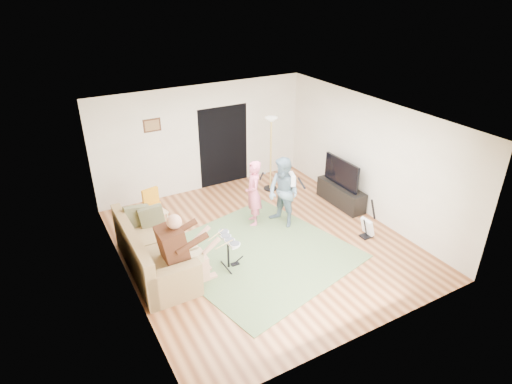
{
  "coord_description": "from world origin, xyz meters",
  "views": [
    {
      "loc": [
        -3.79,
        -6.49,
        5.01
      ],
      "look_at": [
        0.01,
        0.3,
        1.05
      ],
      "focal_mm": 30.0,
      "sensor_mm": 36.0,
      "label": 1
    }
  ],
  "objects_px": {
    "drum_kit": "(228,254)",
    "torchiere_lamp": "(271,141)",
    "sofa": "(150,256)",
    "tv_cabinet": "(341,195)",
    "television": "(341,173)",
    "singer": "(253,193)",
    "dining_chair": "(156,215)",
    "guitar_spare": "(368,226)",
    "guitarist": "(283,193)"
  },
  "relations": [
    {
      "from": "drum_kit",
      "to": "singer",
      "type": "height_order",
      "value": "singer"
    },
    {
      "from": "dining_chair",
      "to": "tv_cabinet",
      "type": "height_order",
      "value": "dining_chair"
    },
    {
      "from": "television",
      "to": "singer",
      "type": "bearing_deg",
      "value": 173.64
    },
    {
      "from": "guitar_spare",
      "to": "television",
      "type": "distance_m",
      "value": 1.61
    },
    {
      "from": "torchiere_lamp",
      "to": "dining_chair",
      "type": "relative_size",
      "value": 2.1
    },
    {
      "from": "tv_cabinet",
      "to": "television",
      "type": "relative_size",
      "value": 1.22
    },
    {
      "from": "television",
      "to": "guitarist",
      "type": "bearing_deg",
      "value": -176.19
    },
    {
      "from": "singer",
      "to": "torchiere_lamp",
      "type": "bearing_deg",
      "value": 155.33
    },
    {
      "from": "sofa",
      "to": "guitar_spare",
      "type": "height_order",
      "value": "sofa"
    },
    {
      "from": "drum_kit",
      "to": "guitar_spare",
      "type": "distance_m",
      "value": 3.08
    },
    {
      "from": "singer",
      "to": "guitarist",
      "type": "relative_size",
      "value": 0.95
    },
    {
      "from": "sofa",
      "to": "tv_cabinet",
      "type": "bearing_deg",
      "value": 3.72
    },
    {
      "from": "guitar_spare",
      "to": "television",
      "type": "height_order",
      "value": "television"
    },
    {
      "from": "torchiere_lamp",
      "to": "dining_chair",
      "type": "height_order",
      "value": "torchiere_lamp"
    },
    {
      "from": "sofa",
      "to": "drum_kit",
      "type": "distance_m",
      "value": 1.46
    },
    {
      "from": "drum_kit",
      "to": "dining_chair",
      "type": "height_order",
      "value": "dining_chair"
    },
    {
      "from": "television",
      "to": "tv_cabinet",
      "type": "bearing_deg",
      "value": 0.0
    },
    {
      "from": "guitar_spare",
      "to": "television",
      "type": "xyz_separation_m",
      "value": [
        0.4,
        1.44,
        0.59
      ]
    },
    {
      "from": "sofa",
      "to": "television",
      "type": "xyz_separation_m",
      "value": [
        4.75,
        0.31,
        0.53
      ]
    },
    {
      "from": "tv_cabinet",
      "to": "dining_chair",
      "type": "bearing_deg",
      "value": 165.41
    },
    {
      "from": "singer",
      "to": "guitarist",
      "type": "distance_m",
      "value": 0.66
    },
    {
      "from": "dining_chair",
      "to": "tv_cabinet",
      "type": "xyz_separation_m",
      "value": [
        4.25,
        -1.11,
        -0.08
      ]
    },
    {
      "from": "drum_kit",
      "to": "torchiere_lamp",
      "type": "height_order",
      "value": "torchiere_lamp"
    },
    {
      "from": "torchiere_lamp",
      "to": "singer",
      "type": "bearing_deg",
      "value": -133.26
    },
    {
      "from": "drum_kit",
      "to": "torchiere_lamp",
      "type": "distance_m",
      "value": 3.63
    },
    {
      "from": "guitarist",
      "to": "tv_cabinet",
      "type": "height_order",
      "value": "guitarist"
    },
    {
      "from": "sofa",
      "to": "guitarist",
      "type": "distance_m",
      "value": 3.11
    },
    {
      "from": "sofa",
      "to": "guitarist",
      "type": "bearing_deg",
      "value": 3.74
    },
    {
      "from": "drum_kit",
      "to": "tv_cabinet",
      "type": "relative_size",
      "value": 0.49
    },
    {
      "from": "sofa",
      "to": "torchiere_lamp",
      "type": "xyz_separation_m",
      "value": [
        3.73,
        1.85,
        1.01
      ]
    },
    {
      "from": "sofa",
      "to": "tv_cabinet",
      "type": "height_order",
      "value": "sofa"
    },
    {
      "from": "sofa",
      "to": "dining_chair",
      "type": "relative_size",
      "value": 2.56
    },
    {
      "from": "singer",
      "to": "guitar_spare",
      "type": "height_order",
      "value": "singer"
    },
    {
      "from": "guitarist",
      "to": "guitar_spare",
      "type": "xyz_separation_m",
      "value": [
        1.29,
        -1.32,
        -0.54
      ]
    },
    {
      "from": "drum_kit",
      "to": "guitarist",
      "type": "bearing_deg",
      "value": 25.8
    },
    {
      "from": "television",
      "to": "dining_chair",
      "type": "bearing_deg",
      "value": 165.24
    },
    {
      "from": "guitar_spare",
      "to": "tv_cabinet",
      "type": "bearing_deg",
      "value": 72.54
    },
    {
      "from": "dining_chair",
      "to": "television",
      "type": "bearing_deg",
      "value": -27.48
    },
    {
      "from": "drum_kit",
      "to": "guitar_spare",
      "type": "bearing_deg",
      "value": -8.85
    },
    {
      "from": "guitar_spare",
      "to": "drum_kit",
      "type": "bearing_deg",
      "value": 171.15
    },
    {
      "from": "tv_cabinet",
      "to": "torchiere_lamp",
      "type": "bearing_deg",
      "value": 124.96
    },
    {
      "from": "guitar_spare",
      "to": "torchiere_lamp",
      "type": "relative_size",
      "value": 0.46
    },
    {
      "from": "sofa",
      "to": "singer",
      "type": "xyz_separation_m",
      "value": [
        2.52,
        0.56,
        0.43
      ]
    },
    {
      "from": "drum_kit",
      "to": "torchiere_lamp",
      "type": "relative_size",
      "value": 0.36
    },
    {
      "from": "tv_cabinet",
      "to": "sofa",
      "type": "bearing_deg",
      "value": -176.28
    },
    {
      "from": "guitarist",
      "to": "dining_chair",
      "type": "height_order",
      "value": "guitarist"
    },
    {
      "from": "drum_kit",
      "to": "torchiere_lamp",
      "type": "bearing_deg",
      "value": 45.86
    },
    {
      "from": "singer",
      "to": "torchiere_lamp",
      "type": "height_order",
      "value": "torchiere_lamp"
    },
    {
      "from": "sofa",
      "to": "dining_chair",
      "type": "bearing_deg",
      "value": 68.61
    },
    {
      "from": "drum_kit",
      "to": "television",
      "type": "xyz_separation_m",
      "value": [
        3.45,
        0.96,
        0.55
      ]
    }
  ]
}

